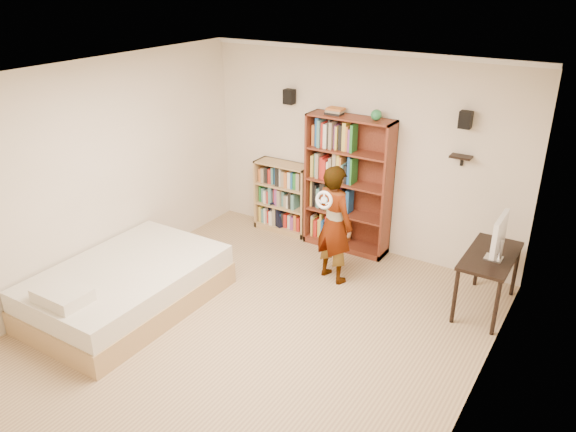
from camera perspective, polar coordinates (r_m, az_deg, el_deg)
name	(u,v)px	position (r m, az deg, el deg)	size (l,w,h in m)	color
ground	(254,331)	(6.21, -3.43, -11.61)	(4.50, 5.00, 0.01)	tan
room_shell	(250,178)	(5.39, -3.88, 3.84)	(4.52, 5.02, 2.71)	white
crown_molding	(247,82)	(5.15, -4.17, 13.38)	(4.50, 5.00, 0.06)	white
speaker_left	(289,97)	(7.81, 0.13, 12.03)	(0.14, 0.12, 0.20)	black
speaker_right	(466,120)	(6.88, 17.59, 9.31)	(0.14, 0.12, 0.20)	black
wall_shelf	(461,157)	(7.01, 17.16, 5.77)	(0.25, 0.16, 0.03)	black
tall_bookshelf	(348,185)	(7.60, 6.11, 3.15)	(1.18, 0.34, 1.86)	brown
low_bookshelf	(283,197)	(8.23, -0.51, 1.91)	(0.84, 0.31, 1.05)	tan
computer_desk	(487,282)	(6.79, 19.52, -6.29)	(0.51, 1.02, 0.70)	black
imac	(497,238)	(6.43, 20.45, -2.08)	(0.10, 0.51, 0.51)	white
daybed	(127,282)	(6.70, -16.06, -6.45)	(1.42, 2.19, 0.65)	white
person	(334,224)	(6.85, 4.71, -0.83)	(0.55, 0.36, 1.50)	black
wii_wheel	(324,200)	(6.45, 3.68, 1.63)	(0.22, 0.22, 0.04)	white
navy_bag	(278,215)	(8.40, -1.07, 0.10)	(0.32, 0.20, 0.43)	black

